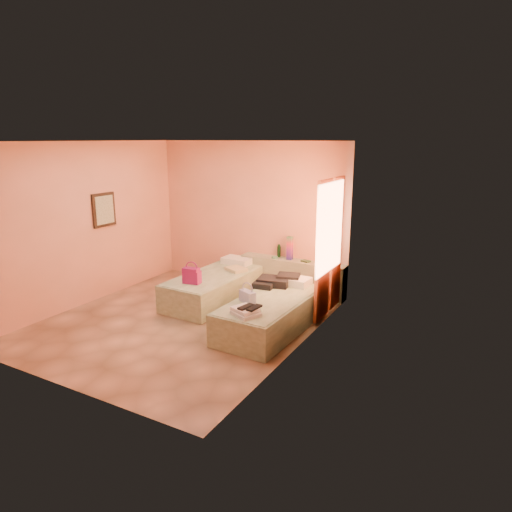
{
  "coord_description": "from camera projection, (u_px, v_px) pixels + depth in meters",
  "views": [
    {
      "loc": [
        4.31,
        -5.39,
        2.85
      ],
      "look_at": [
        0.89,
        0.85,
        1.0
      ],
      "focal_mm": 32.0,
      "sensor_mm": 36.0,
      "label": 1
    }
  ],
  "objects": [
    {
      "name": "room_walls",
      "position": [
        210.0,
        207.0,
        7.23
      ],
      "size": [
        4.02,
        4.51,
        2.81
      ],
      "color": "#FAA585",
      "rests_on": "ground"
    },
    {
      "name": "bed_right",
      "position": [
        271.0,
        314.0,
        6.92
      ],
      "size": [
        0.96,
        2.03,
        0.5
      ],
      "primitive_type": "cube",
      "rotation": [
        0.0,
        0.0,
        -0.03
      ],
      "color": "#B3CBA3",
      "rests_on": "ground"
    },
    {
      "name": "towel_stack",
      "position": [
        246.0,
        312.0,
        6.21
      ],
      "size": [
        0.44,
        0.42,
        0.1
      ],
      "primitive_type": "cube",
      "rotation": [
        0.0,
        0.0,
        -0.43
      ],
      "color": "silver",
      "rests_on": "bed_right"
    },
    {
      "name": "blue_handbag",
      "position": [
        247.0,
        297.0,
        6.69
      ],
      "size": [
        0.3,
        0.22,
        0.17
      ],
      "primitive_type": "cube",
      "rotation": [
        0.0,
        0.0,
        -0.41
      ],
      "color": "#4458A4",
      "rests_on": "bed_right"
    },
    {
      "name": "sandal_pair",
      "position": [
        250.0,
        307.0,
        6.19
      ],
      "size": [
        0.24,
        0.29,
        0.03
      ],
      "primitive_type": "cube",
      "rotation": [
        0.0,
        0.0,
        -0.2
      ],
      "color": "black",
      "rests_on": "towel_stack"
    },
    {
      "name": "flower_vase",
      "position": [
        326.0,
        259.0,
        8.08
      ],
      "size": [
        0.21,
        0.21,
        0.24
      ],
      "primitive_type": "cube",
      "rotation": [
        0.0,
        0.0,
        0.16
      ],
      "color": "silver",
      "rests_on": "headboard_ledge"
    },
    {
      "name": "magenta_handbag",
      "position": [
        192.0,
        275.0,
        7.56
      ],
      "size": [
        0.31,
        0.2,
        0.27
      ],
      "primitive_type": "cube",
      "rotation": [
        0.0,
        0.0,
        0.15
      ],
      "color": "#A21460",
      "rests_on": "bed_left"
    },
    {
      "name": "bed_left",
      "position": [
        214.0,
        288.0,
        8.16
      ],
      "size": [
        0.96,
        2.03,
        0.5
      ],
      "primitive_type": "cube",
      "rotation": [
        0.0,
        0.0,
        -0.03
      ],
      "color": "#B3CBA3",
      "rests_on": "ground"
    },
    {
      "name": "rainbow_box",
      "position": [
        290.0,
        248.0,
        8.44
      ],
      "size": [
        0.1,
        0.1,
        0.43
      ],
      "primitive_type": "cube",
      "rotation": [
        0.0,
        0.0,
        0.01
      ],
      "color": "#A21460",
      "rests_on": "headboard_ledge"
    },
    {
      "name": "water_bottle",
      "position": [
        279.0,
        251.0,
        8.65
      ],
      "size": [
        0.08,
        0.08,
        0.24
      ],
      "primitive_type": "cylinder",
      "rotation": [
        0.0,
        0.0,
        0.17
      ],
      "color": "#153A1C",
      "rests_on": "headboard_ledge"
    },
    {
      "name": "clothes_pile",
      "position": [
        276.0,
        281.0,
        7.45
      ],
      "size": [
        0.65,
        0.65,
        0.16
      ],
      "primitive_type": "cube",
      "rotation": [
        0.0,
        0.0,
        0.23
      ],
      "color": "black",
      "rests_on": "bed_right"
    },
    {
      "name": "green_book",
      "position": [
        306.0,
        261.0,
        8.33
      ],
      "size": [
        0.19,
        0.16,
        0.03
      ],
      "primitive_type": "cube",
      "rotation": [
        0.0,
        0.0,
        -0.32
      ],
      "color": "#264728",
      "rests_on": "headboard_ledge"
    },
    {
      "name": "small_dish",
      "position": [
        275.0,
        257.0,
        8.58
      ],
      "size": [
        0.16,
        0.16,
        0.03
      ],
      "primitive_type": "cylinder",
      "rotation": [
        0.0,
        0.0,
        0.34
      ],
      "color": "#539972",
      "rests_on": "headboard_ledge"
    },
    {
      "name": "khaki_garment",
      "position": [
        236.0,
        269.0,
        8.29
      ],
      "size": [
        0.44,
        0.4,
        0.06
      ],
      "primitive_type": "cube",
      "rotation": [
        0.0,
        0.0,
        -0.42
      ],
      "color": "tan",
      "rests_on": "bed_left"
    },
    {
      "name": "headboard_ledge",
      "position": [
        292.0,
        277.0,
        8.54
      ],
      "size": [
        2.05,
        0.3,
        0.65
      ],
      "primitive_type": "cube",
      "color": "#A6B291",
      "rests_on": "ground"
    },
    {
      "name": "ground",
      "position": [
        182.0,
        321.0,
        7.3
      ],
      "size": [
        4.5,
        4.5,
        0.0
      ],
      "primitive_type": "plane",
      "color": "tan",
      "rests_on": "ground"
    }
  ]
}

